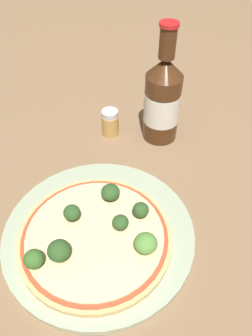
% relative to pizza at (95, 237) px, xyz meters
% --- Properties ---
extents(ground_plane, '(3.00, 3.00, 0.00)m').
position_rel_pizza_xyz_m(ground_plane, '(-0.01, 0.02, -0.02)').
color(ground_plane, '#846647').
extents(plate, '(0.30, 0.30, 0.01)m').
position_rel_pizza_xyz_m(plate, '(0.00, 0.02, -0.01)').
color(plate, '#A3B293').
rests_on(plate, ground_plane).
extents(pizza, '(0.23, 0.23, 0.01)m').
position_rel_pizza_xyz_m(pizza, '(0.00, 0.00, 0.00)').
color(pizza, tan).
rests_on(pizza, plate).
extents(broccoli_floret_0, '(0.03, 0.03, 0.03)m').
position_rel_pizza_xyz_m(broccoli_floret_0, '(-0.04, -0.04, 0.02)').
color(broccoli_floret_0, '#6B8E51').
rests_on(broccoli_floret_0, pizza).
extents(broccoli_floret_1, '(0.03, 0.03, 0.03)m').
position_rel_pizza_xyz_m(broccoli_floret_1, '(-0.04, 0.02, 0.02)').
color(broccoli_floret_1, '#6B8E51').
rests_on(broccoli_floret_1, pizza).
extents(broccoli_floret_2, '(0.03, 0.03, 0.03)m').
position_rel_pizza_xyz_m(broccoli_floret_2, '(0.08, -0.02, 0.02)').
color(broccoli_floret_2, '#6B8E51').
rests_on(broccoli_floret_2, pizza).
extents(broccoli_floret_3, '(0.03, 0.03, 0.03)m').
position_rel_pizza_xyz_m(broccoli_floret_3, '(0.07, 0.04, 0.02)').
color(broccoli_floret_3, '#6B8E51').
rests_on(broccoli_floret_3, pizza).
extents(broccoli_floret_4, '(0.03, 0.03, 0.03)m').
position_rel_pizza_xyz_m(broccoli_floret_4, '(-0.07, -0.06, 0.02)').
color(broccoli_floret_4, '#6B8E51').
rests_on(broccoli_floret_4, pizza).
extents(broccoli_floret_5, '(0.03, 0.03, 0.03)m').
position_rel_pizza_xyz_m(broccoli_floret_5, '(0.02, 0.07, 0.02)').
color(broccoli_floret_5, '#6B8E51').
rests_on(broccoli_floret_5, pizza).
extents(broccoli_floret_6, '(0.03, 0.03, 0.02)m').
position_rel_pizza_xyz_m(broccoli_floret_6, '(0.04, 0.02, 0.02)').
color(broccoli_floret_6, '#6B8E51').
rests_on(broccoli_floret_6, pizza).
extents(beer_bottle, '(0.07, 0.07, 0.24)m').
position_rel_pizza_xyz_m(beer_bottle, '(0.09, 0.27, 0.07)').
color(beer_bottle, '#472814').
rests_on(beer_bottle, ground_plane).
extents(pepper_shaker, '(0.04, 0.04, 0.06)m').
position_rel_pizza_xyz_m(pepper_shaker, '(-0.01, 0.27, 0.01)').
color(pepper_shaker, tan).
rests_on(pepper_shaker, ground_plane).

